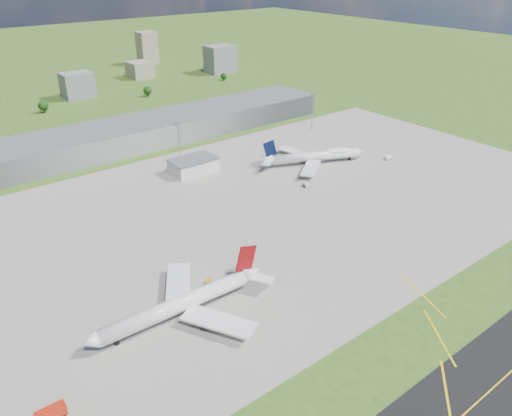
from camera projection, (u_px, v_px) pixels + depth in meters
ground at (140, 152)px, 323.10m from camera, size 1400.00×1400.00×0.00m
apron at (257, 209)px, 251.43m from camera, size 360.00×190.00×0.08m
terminal at (128, 135)px, 330.21m from camera, size 300.00×42.00×15.00m
ops_building at (193, 166)px, 291.71m from camera, size 26.00×16.00×8.00m
mast_center at (179, 137)px, 296.00m from camera, size 3.50×2.00×25.90m
mast_east at (313, 106)px, 356.42m from camera, size 3.50×2.00×25.90m
airliner_red_twin at (183, 303)px, 175.08m from camera, size 69.69×54.40×19.15m
airliner_blue_quad at (316, 156)px, 303.20m from camera, size 63.48×48.19×17.54m
fire_truck at (51, 414)px, 136.99m from camera, size 8.26×3.34×3.64m
tug_yellow at (208, 282)px, 193.65m from camera, size 3.47×3.61×1.63m
van_white_near at (306, 185)px, 274.47m from camera, size 3.50×5.07×2.40m
van_white_far at (388, 158)px, 310.60m from camera, size 4.90×2.59×2.47m
bldg_c at (77, 85)px, 441.29m from camera, size 26.00×20.00×22.00m
bldg_ce at (140, 70)px, 514.64m from camera, size 22.00×24.00×16.00m
bldg_e at (220, 59)px, 534.82m from camera, size 30.00×22.00×28.00m
bldg_tall_e at (147, 48)px, 574.15m from camera, size 20.00×18.00×36.00m
tree_c at (43, 106)px, 400.63m from camera, size 8.10×8.10×9.90m
tree_e at (148, 90)px, 446.70m from camera, size 7.65×7.65×9.35m
tree_far_e at (224, 76)px, 503.59m from camera, size 6.30×6.30×7.70m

